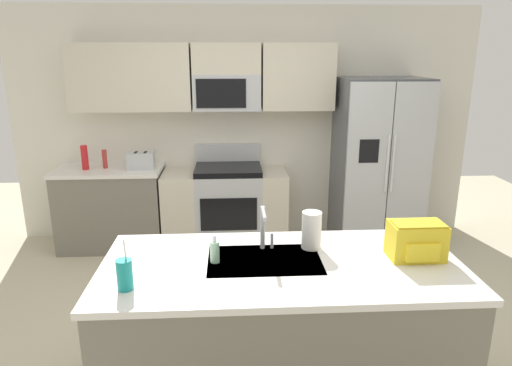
{
  "coord_description": "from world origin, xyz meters",
  "views": [
    {
      "loc": [
        -0.17,
        -3.05,
        2.1
      ],
      "look_at": [
        0.04,
        0.6,
        1.05
      ],
      "focal_mm": 31.89,
      "sensor_mm": 36.0,
      "label": 1
    }
  ],
  "objects": [
    {
      "name": "ground_plane",
      "position": [
        0.0,
        0.0,
        0.0
      ],
      "size": [
        9.0,
        9.0,
        0.0
      ],
      "primitive_type": "plane",
      "color": "beige",
      "rests_on": "ground"
    },
    {
      "name": "kitchen_wall_unit",
      "position": [
        -0.14,
        2.08,
        1.47
      ],
      "size": [
        5.2,
        0.43,
        2.6
      ],
      "color": "silver",
      "rests_on": "ground"
    },
    {
      "name": "back_counter",
      "position": [
        -1.5,
        1.8,
        0.45
      ],
      "size": [
        1.14,
        0.63,
        0.9
      ],
      "color": "slate",
      "rests_on": "ground"
    },
    {
      "name": "range_oven",
      "position": [
        -0.24,
        1.8,
        0.44
      ],
      "size": [
        1.36,
        0.61,
        1.1
      ],
      "color": "#B7BABF",
      "rests_on": "ground"
    },
    {
      "name": "refrigerator",
      "position": [
        1.44,
        1.73,
        0.93
      ],
      "size": [
        0.9,
        0.76,
        1.85
      ],
      "color": "#4C4F54",
      "rests_on": "ground"
    },
    {
      "name": "island_counter",
      "position": [
        0.12,
        -0.6,
        0.45
      ],
      "size": [
        2.14,
        0.97,
        0.9
      ],
      "color": "slate",
      "rests_on": "ground"
    },
    {
      "name": "toaster",
      "position": [
        -1.13,
        1.75,
        0.99
      ],
      "size": [
        0.28,
        0.16,
        0.18
      ],
      "color": "#B7BABF",
      "rests_on": "back_counter"
    },
    {
      "name": "pepper_mill",
      "position": [
        -1.53,
        1.8,
        1.0
      ],
      "size": [
        0.05,
        0.05,
        0.2
      ],
      "primitive_type": "cylinder",
      "color": "#B2332D",
      "rests_on": "back_counter"
    },
    {
      "name": "bottle_red",
      "position": [
        -1.72,
        1.75,
        1.03
      ],
      "size": [
        0.07,
        0.07,
        0.26
      ],
      "primitive_type": "cylinder",
      "color": "red",
      "rests_on": "back_counter"
    },
    {
      "name": "sink_faucet",
      "position": [
        0.03,
        -0.41,
        1.07
      ],
      "size": [
        0.08,
        0.21,
        0.28
      ],
      "color": "#B7BABF",
      "rests_on": "island_counter"
    },
    {
      "name": "drink_cup_teal",
      "position": [
        -0.73,
        -0.87,
        0.99
      ],
      "size": [
        0.08,
        0.08,
        0.29
      ],
      "color": "teal",
      "rests_on": "island_counter"
    },
    {
      "name": "soap_dispenser",
      "position": [
        -0.27,
        -0.57,
        0.97
      ],
      "size": [
        0.06,
        0.06,
        0.17
      ],
      "color": "#A5D8B2",
      "rests_on": "island_counter"
    },
    {
      "name": "paper_towel_roll",
      "position": [
        0.33,
        -0.4,
        1.02
      ],
      "size": [
        0.12,
        0.12,
        0.24
      ],
      "primitive_type": "cylinder",
      "color": "white",
      "rests_on": "island_counter"
    },
    {
      "name": "backpack",
      "position": [
        0.94,
        -0.58,
        1.02
      ],
      "size": [
        0.32,
        0.22,
        0.23
      ],
      "color": "yellow",
      "rests_on": "island_counter"
    }
  ]
}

